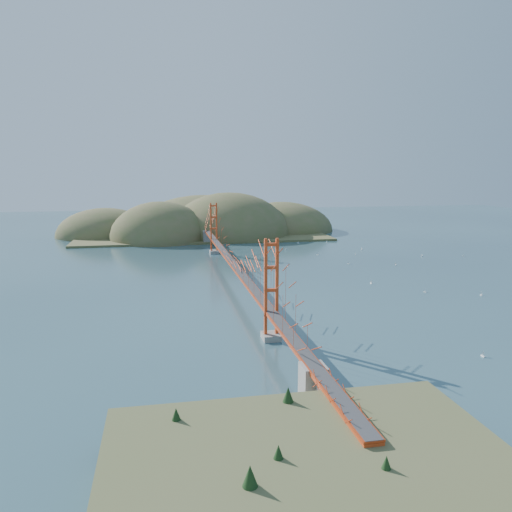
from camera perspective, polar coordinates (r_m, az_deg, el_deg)
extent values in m
plane|color=#2A4955|center=(86.38, -2.64, -2.97)|extent=(320.00, 320.00, 0.00)
cube|color=gray|center=(57.87, 1.72, -9.16)|extent=(2.00, 2.40, 0.70)
cube|color=gray|center=(115.54, -4.80, 0.47)|extent=(2.00, 2.40, 0.70)
cube|color=#B43514|center=(85.71, -2.66, -0.82)|extent=(1.40, 92.00, 0.16)
cube|color=#B43514|center=(85.75, -2.66, -0.95)|extent=(1.33, 92.00, 0.24)
cube|color=#38383A|center=(85.69, -2.66, -0.76)|extent=(1.19, 92.00, 0.03)
cube|color=gray|center=(43.02, 6.55, -14.33)|extent=(2.00, 2.20, 3.30)
cube|color=gray|center=(131.09, -5.57, 2.16)|extent=(2.20, 2.60, 3.30)
cube|color=#B43514|center=(37.19, 9.48, -15.66)|extent=(1.40, 12.00, 0.16)
cube|color=#B43514|center=(37.30, 9.46, -16.00)|extent=(1.33, 12.00, 0.30)
cube|color=gray|center=(34.78, 11.83, -21.08)|extent=(0.50, 0.70, 2.95)
cube|color=gray|center=(37.19, 9.96, -18.83)|extent=(0.50, 0.70, 2.95)
cube|color=gray|center=(39.67, 8.35, -16.84)|extent=(0.50, 0.70, 2.95)
cube|color=gray|center=(41.37, 7.41, -15.64)|extent=(0.50, 0.70, 2.95)
cube|color=#59544C|center=(41.55, 7.59, -17.62)|extent=(9.00, 6.00, 0.24)
cube|color=brown|center=(42.03, 7.83, -16.53)|extent=(3.70, 2.30, 0.75)
cube|color=gray|center=(41.84, 7.85, -16.00)|extent=(3.70, 2.30, 0.10)
cylinder|color=white|center=(41.65, 7.86, -15.45)|extent=(0.03, 0.03, 1.00)
cube|color=#525932|center=(30.43, 7.32, -25.91)|extent=(24.00, 20.00, 3.00)
cube|color=#525932|center=(38.06, 2.83, -18.95)|extent=(24.00, 3.00, 1.80)
cone|color=black|center=(33.48, 8.79, -18.12)|extent=(0.84, 0.84, 1.19)
cone|color=black|center=(28.38, 16.81, -24.38)|extent=(0.66, 0.66, 0.95)
cone|color=black|center=(29.54, -4.08, -22.68)|extent=(0.51, 0.51, 0.73)
cone|color=black|center=(37.43, 8.22, -15.26)|extent=(0.57, 0.57, 0.81)
cone|color=black|center=(34.37, -0.38, -17.26)|extent=(0.80, 0.80, 1.15)
cone|color=black|center=(35.64, 3.05, -16.67)|extent=(0.45, 0.45, 0.65)
cube|color=brown|center=(149.05, -6.22, 2.54)|extent=(70.00, 40.00, 0.60)
ellipsoid|color=brown|center=(140.67, -10.82, 1.88)|extent=(28.00, 28.00, 21.00)
ellipsoid|color=brown|center=(147.98, -3.06, 2.43)|extent=(36.00, 36.00, 25.00)
ellipsoid|color=brown|center=(159.16, 2.98, 2.96)|extent=(32.00, 32.00, 18.00)
ellipsoid|color=brown|center=(153.39, -16.83, 2.29)|extent=(28.00, 28.00, 16.00)
ellipsoid|color=brown|center=(163.09, -5.93, 3.09)|extent=(44.00, 44.00, 22.00)
cube|color=white|center=(134.03, 8.08, 1.59)|extent=(0.19, 0.49, 0.09)
cylinder|color=white|center=(133.99, 8.08, 1.70)|extent=(0.01, 0.01, 0.52)
cube|color=white|center=(131.70, 4.85, 1.50)|extent=(0.51, 0.17, 0.09)
cylinder|color=white|center=(131.66, 4.85, 1.62)|extent=(0.01, 0.01, 0.55)
cube|color=white|center=(120.65, 22.59, -0.01)|extent=(0.43, 0.47, 0.09)
cylinder|color=white|center=(120.61, 22.60, 0.12)|extent=(0.01, 0.01, 0.53)
cube|color=white|center=(115.63, 11.30, 0.17)|extent=(0.36, 0.49, 0.09)
cylinder|color=white|center=(115.59, 11.31, 0.29)|extent=(0.01, 0.01, 0.52)
cube|color=white|center=(114.11, 7.06, 0.16)|extent=(0.44, 0.52, 0.09)
cylinder|color=white|center=(114.06, 7.07, 0.30)|extent=(0.02, 0.02, 0.57)
cube|color=white|center=(120.16, 3.41, 0.71)|extent=(0.46, 0.44, 0.09)
cylinder|color=white|center=(120.12, 3.41, 0.83)|extent=(0.01, 0.01, 0.52)
cube|color=white|center=(117.39, 18.43, -0.01)|extent=(0.52, 0.32, 0.09)
cylinder|color=white|center=(117.35, 18.44, 0.12)|extent=(0.01, 0.01, 0.54)
cube|color=white|center=(84.66, 24.35, -4.09)|extent=(0.31, 0.56, 0.10)
cylinder|color=white|center=(84.60, 24.36, -3.90)|extent=(0.02, 0.02, 0.58)
cube|color=white|center=(83.50, 18.75, -3.92)|extent=(0.39, 0.51, 0.09)
cylinder|color=white|center=(83.44, 18.76, -3.74)|extent=(0.01, 0.01, 0.54)
cube|color=white|center=(57.92, 24.50, -10.37)|extent=(0.23, 0.59, 0.10)
cylinder|color=white|center=(57.82, 24.53, -10.08)|extent=(0.02, 0.02, 0.63)
cube|color=white|center=(104.16, 10.52, -0.87)|extent=(0.49, 0.58, 0.11)
cylinder|color=white|center=(104.10, 10.52, -0.70)|extent=(0.02, 0.02, 0.63)
cube|color=white|center=(104.92, 15.67, -0.99)|extent=(0.49, 0.57, 0.10)
cylinder|color=white|center=(104.86, 15.68, -0.83)|extent=(0.02, 0.02, 0.62)
cube|color=white|center=(122.90, 11.98, 0.72)|extent=(0.53, 0.35, 0.09)
cylinder|color=white|center=(122.86, 11.99, 0.84)|extent=(0.01, 0.01, 0.55)
cube|color=white|center=(87.28, 13.02, -3.04)|extent=(0.23, 0.61, 0.11)
cylinder|color=white|center=(87.21, 13.03, -2.83)|extent=(0.02, 0.02, 0.65)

